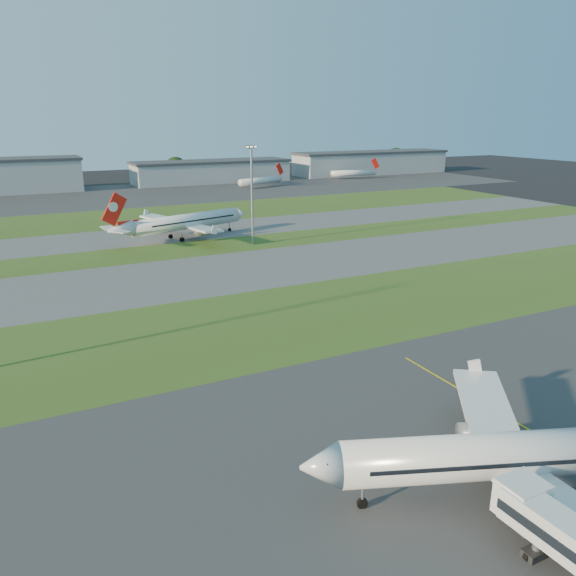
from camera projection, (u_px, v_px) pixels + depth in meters
ground at (567, 489)px, 51.53m from camera, size 700.00×700.00×0.00m
apron_near at (567, 489)px, 51.53m from camera, size 300.00×70.00×0.01m
grass_strip_a at (302, 316)px, 95.95m from camera, size 300.00×34.00×0.01m
taxiway_a at (232, 271)px, 124.14m from camera, size 300.00×32.00×0.01m
grass_strip_b at (197, 248)px, 145.50m from camera, size 300.00×18.00×0.01m
taxiway_b at (173, 233)px, 164.29m from camera, size 300.00×26.00×0.01m
grass_strip_c at (147, 216)px, 192.48m from camera, size 300.00×40.00×0.01m
apron_far at (115, 195)px, 243.74m from camera, size 400.00×80.00×0.01m
airliner_parked at (523, 455)px, 49.07m from camera, size 37.73×31.96×12.36m
airliner_taxiing at (186, 222)px, 156.22m from camera, size 40.83×34.36×13.09m
mini_jet_near at (261, 181)px, 270.22m from camera, size 27.65×11.33×9.48m
mini_jet_far at (354, 173)px, 307.57m from camera, size 28.50×7.31×9.48m
light_mast_centre at (252, 189)px, 145.90m from camera, size 3.20×0.70×25.80m
hangar_east at (212, 171)px, 291.36m from camera, size 81.60×23.00×11.20m
hangar_far_east at (371, 162)px, 334.04m from camera, size 96.90×23.00×13.20m
tree_mid_west at (55, 175)px, 268.46m from camera, size 9.90×9.90×10.80m
tree_mid_east at (176, 168)px, 296.53m from camera, size 11.55×11.55×12.60m
tree_east at (302, 164)px, 327.24m from camera, size 10.45×10.45×11.40m
tree_far_east at (396, 158)px, 360.36m from camera, size 12.65×12.65×13.80m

